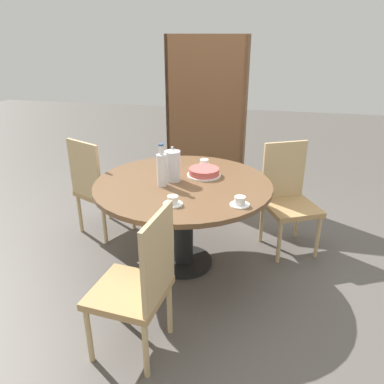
{
  "coord_description": "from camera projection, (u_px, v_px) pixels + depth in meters",
  "views": [
    {
      "loc": [
        0.66,
        -2.61,
        1.81
      ],
      "look_at": [
        0.0,
        0.32,
        0.52
      ],
      "focal_mm": 35.0,
      "sensor_mm": 36.0,
      "label": 1
    }
  ],
  "objects": [
    {
      "name": "water_bottle",
      "position": [
        162.0,
        169.0,
        2.79
      ],
      "size": [
        0.08,
        0.08,
        0.33
      ],
      "color": "silver",
      "rests_on": "dining_table"
    },
    {
      "name": "chair_c",
      "position": [
        288.0,
        197.0,
        3.27
      ],
      "size": [
        0.56,
        0.56,
        0.94
      ],
      "rotation": [
        0.0,
        0.0,
        6.75
      ],
      "color": "tan",
      "rests_on": "ground_plane"
    },
    {
      "name": "chair_a",
      "position": [
        98.0,
        187.0,
        3.48
      ],
      "size": [
        0.56,
        0.56,
        0.94
      ],
      "rotation": [
        0.0,
        0.0,
        2.71
      ],
      "color": "tan",
      "rests_on": "ground_plane"
    },
    {
      "name": "ground_plane",
      "position": [
        184.0,
        263.0,
        3.18
      ],
      "size": [
        14.0,
        14.0,
        0.0
      ],
      "primitive_type": "plane",
      "color": "#56514C"
    },
    {
      "name": "cup_c",
      "position": [
        240.0,
        202.0,
        2.5
      ],
      "size": [
        0.13,
        0.13,
        0.06
      ],
      "color": "white",
      "rests_on": "dining_table"
    },
    {
      "name": "chair_b",
      "position": [
        139.0,
        284.0,
        2.14
      ],
      "size": [
        0.46,
        0.46,
        0.94
      ],
      "rotation": [
        0.0,
        0.0,
        4.62
      ],
      "color": "tan",
      "rests_on": "ground_plane"
    },
    {
      "name": "coffee_pot",
      "position": [
        173.0,
        165.0,
        2.88
      ],
      "size": [
        0.12,
        0.12,
        0.28
      ],
      "color": "silver",
      "rests_on": "dining_table"
    },
    {
      "name": "cup_a",
      "position": [
        204.0,
        164.0,
        3.23
      ],
      "size": [
        0.13,
        0.13,
        0.06
      ],
      "color": "white",
      "rests_on": "dining_table"
    },
    {
      "name": "bookshelf",
      "position": [
        207.0,
        120.0,
        4.27
      ],
      "size": [
        0.89,
        0.28,
        1.79
      ],
      "rotation": [
        0.0,
        0.0,
        3.14
      ],
      "color": "brown",
      "rests_on": "ground_plane"
    },
    {
      "name": "dining_table",
      "position": [
        183.0,
        199.0,
        2.95
      ],
      "size": [
        1.38,
        1.38,
        0.74
      ],
      "color": "black",
      "rests_on": "ground_plane"
    },
    {
      "name": "cup_b",
      "position": [
        173.0,
        201.0,
        2.52
      ],
      "size": [
        0.13,
        0.13,
        0.06
      ],
      "color": "white",
      "rests_on": "dining_table"
    },
    {
      "name": "cake_main",
      "position": [
        204.0,
        172.0,
        3.02
      ],
      "size": [
        0.28,
        0.28,
        0.06
      ],
      "color": "white",
      "rests_on": "dining_table"
    }
  ]
}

